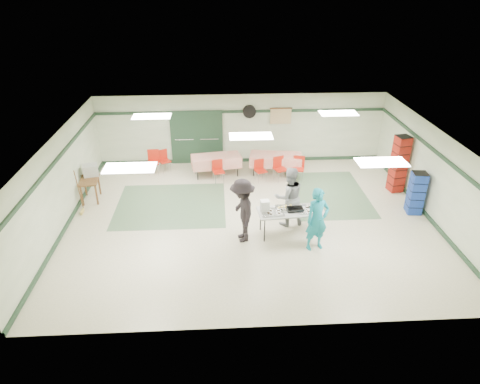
{
  "coord_description": "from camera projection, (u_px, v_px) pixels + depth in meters",
  "views": [
    {
      "loc": [
        -0.93,
        -11.26,
        6.76
      ],
      "look_at": [
        -0.32,
        -0.3,
        1.09
      ],
      "focal_mm": 32.0,
      "sensor_mm": 36.0,
      "label": 1
    }
  ],
  "objects": [
    {
      "name": "door_frame",
      "position": [
        197.0,
        138.0,
        16.49
      ],
      "size": [
        2.0,
        0.03,
        2.15
      ],
      "primitive_type": "cube",
      "color": "#1E3725",
      "rests_on": "floor"
    },
    {
      "name": "trim_right",
      "position": [
        437.0,
        153.0,
        12.47
      ],
      "size": [
        0.06,
        9.0,
        0.1
      ],
      "primitive_type": "cube",
      "rotation": [
        0.0,
        0.0,
        1.57
      ],
      "color": "#1E3725",
      "rests_on": "wall_back"
    },
    {
      "name": "baseboard_back",
      "position": [
        241.0,
        160.0,
        17.08
      ],
      "size": [
        11.0,
        0.06,
        0.12
      ],
      "primitive_type": "cube",
      "color": "#1E3725",
      "rests_on": "floor"
    },
    {
      "name": "volunteer_dark",
      "position": [
        242.0,
        211.0,
        11.71
      ],
      "size": [
        0.86,
        1.29,
        1.86
      ],
      "primitive_type": "imported",
      "rotation": [
        0.0,
        0.0,
        -1.43
      ],
      "color": "black",
      "rests_on": "floor"
    },
    {
      "name": "wall_fan",
      "position": [
        249.0,
        112.0,
        16.15
      ],
      "size": [
        0.5,
        0.1,
        0.5
      ],
      "primitive_type": "cylinder",
      "rotation": [
        1.57,
        0.0,
        0.0
      ],
      "color": "black",
      "rests_on": "wall_back"
    },
    {
      "name": "ceiling",
      "position": [
        251.0,
        135.0,
        11.9
      ],
      "size": [
        11.0,
        11.0,
        0.0
      ],
      "primitive_type": "plane",
      "rotation": [
        3.14,
        0.0,
        0.0
      ],
      "color": "silver",
      "rests_on": "wall_back"
    },
    {
      "name": "sheet_tray_left",
      "position": [
        272.0,
        212.0,
        11.94
      ],
      "size": [
        0.65,
        0.52,
        0.02
      ],
      "primitive_type": "cube",
      "rotation": [
        0.0,
        0.0,
        0.09
      ],
      "color": "silver",
      "rests_on": "serving_table"
    },
    {
      "name": "serving_table",
      "position": [
        291.0,
        212.0,
        12.08
      ],
      "size": [
        1.93,
        0.92,
        0.76
      ],
      "rotation": [
        0.0,
        0.0,
        0.09
      ],
      "color": "#AFAFAA",
      "rests_on": "floor"
    },
    {
      "name": "foam_box_stack",
      "position": [
        265.0,
        206.0,
        11.96
      ],
      "size": [
        0.26,
        0.24,
        0.33
      ],
      "primitive_type": "cube",
      "rotation": [
        0.0,
        0.0,
        0.09
      ],
      "color": "white",
      "rests_on": "serving_table"
    },
    {
      "name": "crate_stack_blue_a",
      "position": [
        415.0,
        193.0,
        13.23
      ],
      "size": [
        0.47,
        0.47,
        1.33
      ],
      "primitive_type": "cube",
      "rotation": [
        0.0,
        0.0,
        -0.15
      ],
      "color": "navy",
      "rests_on": "floor"
    },
    {
      "name": "double_door_left",
      "position": [
        185.0,
        138.0,
        16.49
      ],
      "size": [
        0.9,
        0.06,
        2.1
      ],
      "primitive_type": "cube",
      "color": "#939694",
      "rests_on": "floor"
    },
    {
      "name": "dining_table_b",
      "position": [
        216.0,
        161.0,
        15.72
      ],
      "size": [
        1.88,
        1.06,
        0.77
      ],
      "rotation": [
        0.0,
        0.0,
        0.16
      ],
      "color": "red",
      "rests_on": "floor"
    },
    {
      "name": "chair_loose_a",
      "position": [
        164.0,
        158.0,
        16.07
      ],
      "size": [
        0.53,
        0.53,
        0.83
      ],
      "rotation": [
        0.0,
        0.0,
        0.52
      ],
      "color": "#AE150D",
      "rests_on": "floor"
    },
    {
      "name": "volunteer_grey",
      "position": [
        289.0,
        197.0,
        12.47
      ],
      "size": [
        1.0,
        0.85,
        1.83
      ],
      "primitive_type": "imported",
      "rotation": [
        0.0,
        0.0,
        3.33
      ],
      "color": "gray",
      "rests_on": "floor"
    },
    {
      "name": "baseboard_right",
      "position": [
        424.0,
        212.0,
        13.38
      ],
      "size": [
        0.06,
        9.0,
        0.12
      ],
      "primitive_type": "cube",
      "rotation": [
        0.0,
        0.0,
        1.57
      ],
      "color": "#1E3725",
      "rests_on": "floor"
    },
    {
      "name": "green_patch_a",
      "position": [
        171.0,
        205.0,
        13.9
      ],
      "size": [
        3.5,
        3.0,
        0.01
      ],
      "primitive_type": "cube",
      "color": "#597757",
      "rests_on": "floor"
    },
    {
      "name": "chair_d",
      "position": [
        218.0,
        169.0,
        15.25
      ],
      "size": [
        0.46,
        0.46,
        0.82
      ],
      "rotation": [
        0.0,
        0.0,
        0.23
      ],
      "color": "#AE150D",
      "rests_on": "floor"
    },
    {
      "name": "sheet_tray_right",
      "position": [
        308.0,
        210.0,
        12.09
      ],
      "size": [
        0.67,
        0.53,
        0.02
      ],
      "primitive_type": "cube",
      "rotation": [
        0.0,
        0.0,
        0.09
      ],
      "color": "silver",
      "rests_on": "serving_table"
    },
    {
      "name": "wall_right",
      "position": [
        433.0,
        175.0,
        12.79
      ],
      "size": [
        0.0,
        9.0,
        9.0
      ],
      "primitive_type": "plane",
      "rotation": [
        1.57,
        0.0,
        -1.57
      ],
      "color": "beige",
      "rests_on": "floor"
    },
    {
      "name": "floor",
      "position": [
        250.0,
        219.0,
        13.14
      ],
      "size": [
        11.0,
        11.0,
        0.0
      ],
      "primitive_type": "plane",
      "color": "beige",
      "rests_on": "ground"
    },
    {
      "name": "chair_loose_b",
      "position": [
        153.0,
        159.0,
        15.87
      ],
      "size": [
        0.43,
        0.43,
        0.91
      ],
      "rotation": [
        0.0,
        0.0,
        0.01
      ],
      "color": "#AE150D",
      "rests_on": "floor"
    },
    {
      "name": "baking_pan",
      "position": [
        295.0,
        209.0,
        12.04
      ],
      "size": [
        0.49,
        0.33,
        0.08
      ],
      "primitive_type": "cube",
      "rotation": [
        0.0,
        0.0,
        0.09
      ],
      "color": "black",
      "rests_on": "serving_table"
    },
    {
      "name": "broom",
      "position": [
        79.0,
        191.0,
        13.13
      ],
      "size": [
        0.04,
        0.24,
        1.47
      ],
      "primitive_type": "cylinder",
      "rotation": [
        0.14,
        0.0,
        -0.05
      ],
      "color": "brown",
      "rests_on": "floor"
    },
    {
      "name": "crate_stack_blue_b",
      "position": [
        416.0,
        193.0,
        13.16
      ],
      "size": [
        0.47,
        0.47,
        1.37
      ],
      "primitive_type": "cube",
      "rotation": [
        0.0,
        0.0,
        -0.11
      ],
      "color": "navy",
      "rests_on": "floor"
    },
    {
      "name": "wall_back",
      "position": [
        241.0,
        129.0,
        16.51
      ],
      "size": [
        11.0,
        0.0,
        11.0
      ],
      "primitive_type": "plane",
      "rotation": [
        1.57,
        0.0,
        0.0
      ],
      "color": "beige",
      "rests_on": "floor"
    },
    {
      "name": "baseboard_left",
      "position": [
        69.0,
        222.0,
        12.84
      ],
      "size": [
        0.06,
        9.0,
        0.12
      ],
      "primitive_type": "cube",
      "rotation": [
        0.0,
        0.0,
        1.57
      ],
      "color": "#1E3725",
      "rests_on": "floor"
    },
    {
      "name": "dining_table_a",
      "position": [
        276.0,
        159.0,
        15.83
      ],
      "size": [
        1.99,
        1.12,
        0.77
      ],
      "rotation": [
        0.0,
        0.0,
        -0.15
      ],
      "color": "red",
      "rests_on": "floor"
    },
    {
      "name": "trim_back",
      "position": [
        241.0,
        111.0,
        16.16
      ],
      "size": [
        11.0,
        0.06,
        0.1
      ],
      "primitive_type": "cube",
      "color": "#1E3725",
      "rests_on": "wall_back"
    },
    {
      "name": "volunteer_teal",
      "position": [
        317.0,
        220.0,
        11.36
      ],
      "size": [
        0.75,
        0.59,
        1.79
      ],
      "primitive_type": "imported",
      "rotation": [
        0.0,
        0.0,
        0.28
      ],
      "color": "teal",
      "rests_on": "floor"
    },
    {
      "name": "office_printer",
      "position": [
        91.0,
        170.0,
        14.11
      ],
      "size": [
        0.55,
        0.51,
        0.37
      ],
      "primitive_type": "cube",
      "rotation": [
        0.0,
        0.0,
        0.26
      ],
      "color": "#ACADA8",
      "rests_on": "printer_table"
    },
    {
      "name": "crate_stack_red",
      "position": [
        399.0,
        164.0,
        14.39
      ],
      "size": [
        0.5,
        0.5,
        1.99
      ],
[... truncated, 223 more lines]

